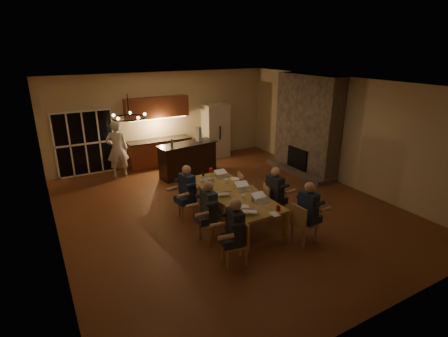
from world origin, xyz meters
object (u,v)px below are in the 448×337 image
standing_person (117,149)px  redcup_mid (210,189)px  mug_front (243,197)px  can_cola (203,174)px  laptop_f (223,173)px  redcup_near (278,208)px  can_right (241,182)px  plate_left (243,207)px  person_left_mid (209,211)px  redcup_far (211,170)px  laptop_d (244,186)px  person_left_near (235,232)px  refrigerator (216,131)px  person_right_mid (275,195)px  laptop_c (223,190)px  bar_island (188,160)px  person_left_far (187,192)px  bar_blender (199,134)px  mug_mid (226,181)px  laptop_a (249,207)px  person_right_near (308,212)px  laptop_b (261,197)px  laptop_e (206,176)px  chandelier (129,118)px  chair_right_far (248,189)px  plate_far (235,179)px  bar_bottle (172,142)px  chair_left_mid (211,222)px  mug_back (204,182)px  chair_left_near (235,243)px  chair_right_mid (274,202)px  plate_near (258,197)px  chair_right_near (305,223)px

standing_person → redcup_mid: 4.25m
mug_front → can_cola: bearing=94.2°
laptop_f → redcup_near: size_ratio=2.67×
can_right → plate_left: bearing=-120.3°
person_left_mid → redcup_far: person_left_mid is taller
laptop_d → person_left_near: bearing=-118.6°
refrigerator → person_right_mid: bearing=-103.2°
laptop_f → person_left_mid: bearing=-129.1°
person_left_near → laptop_c: person_left_near is taller
bar_island → person_left_far: size_ratio=1.39×
refrigerator → bar_blender: 1.85m
person_left_far → mug_mid: 1.04m
person_left_mid → laptop_a: bearing=50.9°
person_right_near → bar_blender: bar_blender is taller
refrigerator → bar_blender: refrigerator is taller
laptop_b → person_right_mid: bearing=25.2°
laptop_e → bar_blender: bearing=-107.7°
chandelier → laptop_d: chandelier is taller
chair_right_far → plate_far: bearing=87.0°
person_left_far → laptop_a: person_left_far is taller
bar_island → laptop_b: 4.21m
laptop_b → mug_front: laptop_b is taller
mug_front → person_left_near: bearing=-128.4°
plate_far → bar_bottle: size_ratio=1.02×
bar_island → can_right: 3.08m
chair_left_mid → standing_person: bearing=-178.7°
laptop_c → person_left_mid: bearing=55.2°
person_right_near → person_left_mid: bearing=53.3°
mug_back → mug_front: bearing=-74.5°
chair_left_near → plate_far: size_ratio=3.64×
laptop_d → mug_mid: (-0.14, 0.61, -0.06)m
laptop_a → plate_left: size_ratio=1.28×
person_left_mid → person_right_near: bearing=59.3°
bar_island → chair_right_mid: bearing=-88.5°
can_right → person_right_near: bearing=-77.0°
mug_front → bar_bottle: size_ratio=0.42×
refrigerator → chair_left_near: refrigerator is taller
laptop_b → redcup_mid: laptop_b is taller
person_right_mid → laptop_f: bearing=16.0°
laptop_c → redcup_near: (0.61, -1.32, -0.05)m
plate_near → plate_far: bearing=84.7°
redcup_near → plate_left: redcup_near is taller
bar_island → mug_back: bar_island is taller
redcup_near → person_left_mid: bearing=146.2°
chair_right_far → chandelier: bearing=111.2°
mug_mid → chair_right_far: bearing=2.0°
laptop_c → plate_left: laptop_c is taller
laptop_e → plate_far: size_ratio=1.31×
laptop_e → bar_bottle: 2.36m
chair_right_near → redcup_far: size_ratio=7.42×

